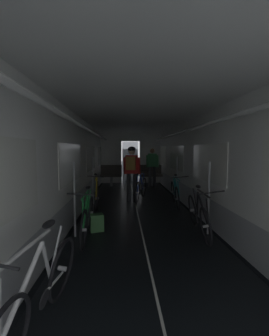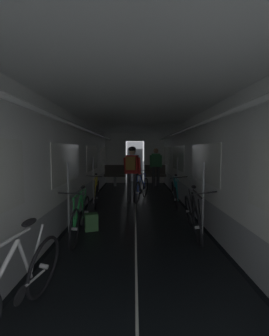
{
  "view_description": "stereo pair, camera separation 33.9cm",
  "coord_description": "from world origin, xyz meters",
  "px_view_note": "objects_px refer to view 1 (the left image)",
  "views": [
    {
      "loc": [
        -0.36,
        -2.12,
        1.63
      ],
      "look_at": [
        0.0,
        5.17,
        1.04
      ],
      "focal_mm": 24.35,
      "sensor_mm": 36.0,
      "label": 1
    },
    {
      "loc": [
        -0.02,
        -2.13,
        1.63
      ],
      "look_at": [
        0.0,
        5.17,
        1.04
      ],
      "focal_mm": 24.35,
      "sensor_mm": 36.0,
      "label": 2
    }
  ],
  "objects_px": {
    "person_cyclist_aisle": "(132,168)",
    "backpack_on_floor": "(97,223)",
    "bicycle_black": "(199,215)",
    "person_standing_near_bench": "(152,165)",
    "bicycle_yellow": "(97,193)",
    "bicycle_teal": "(175,193)",
    "bicycle_green": "(87,217)",
    "bench_seat_far_right": "(151,173)",
    "bicycle_blue_in_aisle": "(141,188)",
    "bicycle_white": "(40,293)",
    "bench_seat_far_left": "(111,173)"
  },
  "relations": [
    {
      "from": "bench_seat_far_left",
      "to": "bicycle_black",
      "type": "height_order",
      "value": "bicycle_black"
    },
    {
      "from": "bicycle_white",
      "to": "backpack_on_floor",
      "type": "height_order",
      "value": "bicycle_white"
    },
    {
      "from": "bicycle_yellow",
      "to": "person_cyclist_aisle",
      "type": "xyz_separation_m",
      "value": [
        1.03,
        0.41,
        0.69
      ]
    },
    {
      "from": "bicycle_teal",
      "to": "person_cyclist_aisle",
      "type": "distance_m",
      "value": 1.54
    },
    {
      "from": "bicycle_black",
      "to": "bicycle_white",
      "type": "distance_m",
      "value": 3.17
    },
    {
      "from": "bicycle_white",
      "to": "person_cyclist_aisle",
      "type": "bearing_deg",
      "value": 78.83
    },
    {
      "from": "bicycle_teal",
      "to": "bicycle_black",
      "type": "bearing_deg",
      "value": -90.92
    },
    {
      "from": "person_cyclist_aisle",
      "to": "bicycle_green",
      "type": "bearing_deg",
      "value": -108.04
    },
    {
      "from": "bicycle_teal",
      "to": "bicycle_white",
      "type": "height_order",
      "value": "bicycle_white"
    },
    {
      "from": "bench_seat_far_right",
      "to": "bicycle_blue_in_aisle",
      "type": "bearing_deg",
      "value": -103.4
    },
    {
      "from": "bicycle_black",
      "to": "person_cyclist_aisle",
      "type": "xyz_separation_m",
      "value": [
        -1.19,
        2.76,
        0.69
      ]
    },
    {
      "from": "bicycle_green",
      "to": "bicycle_blue_in_aisle",
      "type": "xyz_separation_m",
      "value": [
        1.22,
        3.11,
        -0.0
      ]
    },
    {
      "from": "bench_seat_far_right",
      "to": "person_cyclist_aisle",
      "type": "distance_m",
      "value": 3.4
    },
    {
      "from": "bicycle_teal",
      "to": "bicycle_white",
      "type": "distance_m",
      "value": 4.95
    },
    {
      "from": "bicycle_blue_in_aisle",
      "to": "bicycle_teal",
      "type": "bearing_deg",
      "value": -44.16
    },
    {
      "from": "bicycle_black",
      "to": "person_standing_near_bench",
      "type": "bearing_deg",
      "value": 91.9
    },
    {
      "from": "person_standing_near_bench",
      "to": "bicycle_yellow",
      "type": "bearing_deg",
      "value": -121.97
    },
    {
      "from": "bench_seat_far_left",
      "to": "backpack_on_floor",
      "type": "height_order",
      "value": "bench_seat_far_left"
    },
    {
      "from": "bicycle_white",
      "to": "bench_seat_far_left",
      "type": "bearing_deg",
      "value": 88.64
    },
    {
      "from": "bicycle_yellow",
      "to": "bicycle_blue_in_aisle",
      "type": "xyz_separation_m",
      "value": [
        1.33,
        0.69,
        0.0
      ]
    },
    {
      "from": "bicycle_blue_in_aisle",
      "to": "backpack_on_floor",
      "type": "relative_size",
      "value": 4.83
    },
    {
      "from": "bench_seat_far_left",
      "to": "bicycle_white",
      "type": "height_order",
      "value": "bicycle_white"
    },
    {
      "from": "bicycle_yellow",
      "to": "backpack_on_floor",
      "type": "distance_m",
      "value": 2.1
    },
    {
      "from": "person_cyclist_aisle",
      "to": "backpack_on_floor",
      "type": "xyz_separation_m",
      "value": [
        -0.8,
        -2.49,
        -0.9
      ]
    },
    {
      "from": "bicycle_black",
      "to": "bicycle_yellow",
      "type": "distance_m",
      "value": 3.22
    },
    {
      "from": "bicycle_green",
      "to": "person_cyclist_aisle",
      "type": "xyz_separation_m",
      "value": [
        0.92,
        2.83,
        0.69
      ]
    },
    {
      "from": "bicycle_white",
      "to": "bicycle_blue_in_aisle",
      "type": "height_order",
      "value": "bicycle_white"
    },
    {
      "from": "bench_seat_far_right",
      "to": "bicycle_black",
      "type": "height_order",
      "value": "bicycle_black"
    },
    {
      "from": "bicycle_teal",
      "to": "person_cyclist_aisle",
      "type": "xyz_separation_m",
      "value": [
        -1.22,
        0.62,
        0.69
      ]
    },
    {
      "from": "bicycle_white",
      "to": "bicycle_green",
      "type": "relative_size",
      "value": 1.0
    },
    {
      "from": "bicycle_teal",
      "to": "bicycle_yellow",
      "type": "relative_size",
      "value": 1.0
    },
    {
      "from": "bicycle_green",
      "to": "bicycle_white",
      "type": "bearing_deg",
      "value": -91.91
    },
    {
      "from": "bicycle_black",
      "to": "backpack_on_floor",
      "type": "distance_m",
      "value": 2.01
    },
    {
      "from": "bicycle_green",
      "to": "backpack_on_floor",
      "type": "bearing_deg",
      "value": 70.08
    },
    {
      "from": "bicycle_teal",
      "to": "bench_seat_far_right",
      "type": "bearing_deg",
      "value": 93.32
    },
    {
      "from": "bench_seat_far_right",
      "to": "backpack_on_floor",
      "type": "distance_m",
      "value": 5.99
    },
    {
      "from": "bicycle_teal",
      "to": "person_cyclist_aisle",
      "type": "bearing_deg",
      "value": 152.95
    },
    {
      "from": "bicycle_teal",
      "to": "person_standing_near_bench",
      "type": "xyz_separation_m",
      "value": [
        -0.22,
        3.46,
        0.59
      ]
    },
    {
      "from": "bicycle_teal",
      "to": "backpack_on_floor",
      "type": "distance_m",
      "value": 2.76
    },
    {
      "from": "bicycle_black",
      "to": "person_cyclist_aisle",
      "type": "distance_m",
      "value": 3.08
    },
    {
      "from": "bench_seat_far_right",
      "to": "bicycle_teal",
      "type": "bearing_deg",
      "value": -86.68
    },
    {
      "from": "person_cyclist_aisle",
      "to": "backpack_on_floor",
      "type": "bearing_deg",
      "value": -107.77
    },
    {
      "from": "bicycle_green",
      "to": "person_standing_near_bench",
      "type": "xyz_separation_m",
      "value": [
        1.93,
        5.67,
        0.59
      ]
    },
    {
      "from": "bicycle_black",
      "to": "bicycle_green",
      "type": "height_order",
      "value": "bicycle_black"
    },
    {
      "from": "bicycle_yellow",
      "to": "backpack_on_floor",
      "type": "bearing_deg",
      "value": -83.72
    },
    {
      "from": "person_cyclist_aisle",
      "to": "person_standing_near_bench",
      "type": "bearing_deg",
      "value": 70.53
    },
    {
      "from": "bicycle_black",
      "to": "bicycle_green",
      "type": "relative_size",
      "value": 1.0
    },
    {
      "from": "person_standing_near_bench",
      "to": "bicycle_blue_in_aisle",
      "type": "bearing_deg",
      "value": -105.33
    },
    {
      "from": "bicycle_white",
      "to": "bicycle_yellow",
      "type": "bearing_deg",
      "value": 90.36
    },
    {
      "from": "bench_seat_far_left",
      "to": "backpack_on_floor",
      "type": "xyz_separation_m",
      "value": [
        0.0,
        -5.7,
        -0.4
      ]
    }
  ]
}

